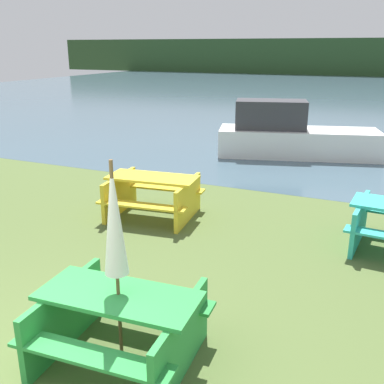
% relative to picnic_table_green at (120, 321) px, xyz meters
% --- Properties ---
extents(water, '(60.00, 50.00, 0.00)m').
position_rel_picnic_table_green_xyz_m(water, '(-0.80, 31.12, -0.46)').
color(water, '#425B6B').
rests_on(water, ground_plane).
extents(far_treeline, '(80.00, 1.60, 4.00)m').
position_rel_picnic_table_green_xyz_m(far_treeline, '(-0.80, 51.12, 1.54)').
color(far_treeline, '#284723').
rests_on(far_treeline, water).
extents(picnic_table_green, '(1.71, 1.48, 0.77)m').
position_rel_picnic_table_green_xyz_m(picnic_table_green, '(0.00, 0.00, 0.00)').
color(picnic_table_green, green).
rests_on(picnic_table_green, ground_plane).
extents(picnic_table_yellow, '(1.82, 1.56, 0.79)m').
position_rel_picnic_table_green_xyz_m(picnic_table_yellow, '(-1.69, 3.78, 0.01)').
color(picnic_table_yellow, yellow).
rests_on(picnic_table_yellow, ground_plane).
extents(umbrella_white, '(0.24, 0.24, 2.14)m').
position_rel_picnic_table_green_xyz_m(umbrella_white, '(0.00, 0.00, 1.09)').
color(umbrella_white, brown).
rests_on(umbrella_white, ground_plane).
extents(boat, '(4.82, 2.61, 1.62)m').
position_rel_picnic_table_green_xyz_m(boat, '(-0.38, 9.87, 0.13)').
color(boat, silver).
rests_on(boat, water).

